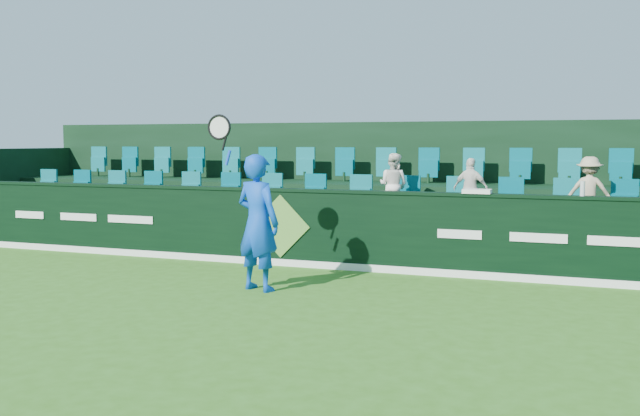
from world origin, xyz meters
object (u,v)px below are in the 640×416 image
at_px(spectator_right, 589,191).
at_px(towel, 477,191).
at_px(spectator_middle, 471,189).
at_px(tennis_player, 258,222).
at_px(drinks_bottle, 583,189).
at_px(spectator_left, 393,185).

distance_m(spectator_right, towel, 2.00).
bearing_deg(spectator_middle, towel, 117.67).
bearing_deg(spectator_middle, spectator_right, -165.75).
xyz_separation_m(spectator_middle, towel, (0.27, -1.12, 0.04)).
bearing_deg(tennis_player, towel, 36.27).
bearing_deg(drinks_bottle, spectator_middle, 148.53).
xyz_separation_m(tennis_player, spectator_right, (4.50, 3.20, 0.35)).
height_order(spectator_left, spectator_right, spectator_left).
relative_size(tennis_player, spectator_left, 2.25).
relative_size(towel, drinks_bottle, 1.94).
relative_size(tennis_player, spectator_middle, 2.40).
xyz_separation_m(spectator_left, drinks_bottle, (3.22, -1.12, 0.08)).
height_order(spectator_middle, towel, spectator_middle).
height_order(tennis_player, spectator_middle, tennis_player).
height_order(spectator_right, drinks_bottle, spectator_right).
xyz_separation_m(towel, drinks_bottle, (1.56, 0.00, 0.08)).
height_order(spectator_middle, drinks_bottle, spectator_middle).
bearing_deg(towel, drinks_bottle, 0.00).
xyz_separation_m(tennis_player, drinks_bottle, (4.40, 2.08, 0.46)).
bearing_deg(spectator_right, drinks_bottle, 85.51).
bearing_deg(drinks_bottle, towel, 180.00).
bearing_deg(tennis_player, spectator_right, 35.44).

